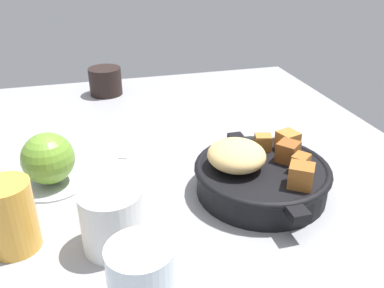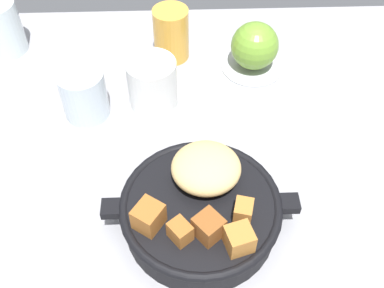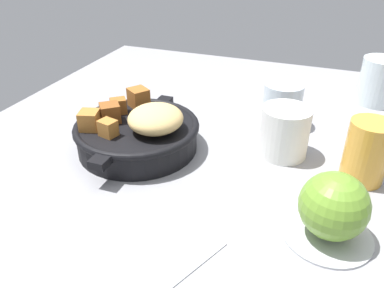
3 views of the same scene
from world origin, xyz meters
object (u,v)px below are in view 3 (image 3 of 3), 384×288
object	(u,v)px
white_creamer_pitcher	(284,132)
water_glass_short	(282,105)
cast_iron_skillet	(138,131)
juice_glass_amber	(367,152)
red_apple	(334,206)
water_glass_tall	(379,81)

from	to	relation	value
white_creamer_pitcher	water_glass_short	distance (cm)	10.44
water_glass_short	cast_iron_skillet	bearing A→B (deg)	-50.30
cast_iron_skillet	water_glass_short	bearing A→B (deg)	129.70
white_creamer_pitcher	juice_glass_amber	xyz separation A→B (cm)	(2.98, 11.73, 0.60)
red_apple	water_glass_tall	world-z (taller)	water_glass_tall
cast_iron_skillet	juice_glass_amber	size ratio (longest dim) A/B	2.65
red_apple	white_creamer_pitcher	xyz separation A→B (cm)	(-16.77, -8.03, -0.57)
water_glass_short	red_apple	bearing A→B (deg)	20.34
water_glass_short	water_glass_tall	bearing A→B (deg)	134.77
water_glass_tall	cast_iron_skillet	bearing A→B (deg)	-47.90
white_creamer_pitcher	water_glass_short	xyz separation A→B (cm)	(-10.25, -1.99, -0.07)
cast_iron_skillet	red_apple	xyz separation A→B (cm)	(10.29, 30.16, 1.34)
cast_iron_skillet	juice_glass_amber	world-z (taller)	juice_glass_amber
red_apple	juice_glass_amber	size ratio (longest dim) A/B	0.86
water_glass_tall	juice_glass_amber	size ratio (longest dim) A/B	1.01
cast_iron_skillet	juice_glass_amber	distance (cm)	34.07
cast_iron_skillet	white_creamer_pitcher	distance (cm)	23.07
red_apple	water_glass_tall	bearing A→B (deg)	171.35
water_glass_tall	water_glass_short	xyz separation A→B (cm)	(16.51, -16.64, -0.72)
water_glass_short	juice_glass_amber	world-z (taller)	juice_glass_amber
water_glass_short	juice_glass_amber	bearing A→B (deg)	46.04
white_creamer_pitcher	red_apple	bearing A→B (deg)	25.58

